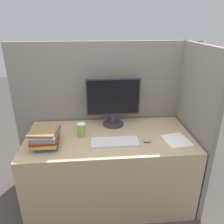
# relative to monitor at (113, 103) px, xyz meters

# --- Properties ---
(cubicle_panel_rear) EXTENTS (1.94, 0.04, 1.54)m
(cubicle_panel_rear) POSITION_rel_monitor_xyz_m (-0.06, 0.18, -0.19)
(cubicle_panel_rear) COLOR gray
(cubicle_panel_rear) RESTS_ON ground_plane
(cubicle_panel_right) EXTENTS (0.04, 0.81, 1.54)m
(cubicle_panel_right) POSITION_rel_monitor_xyz_m (0.75, -0.21, -0.19)
(cubicle_panel_right) COLOR gray
(cubicle_panel_right) RESTS_ON ground_plane
(desk) EXTENTS (1.54, 0.75, 0.73)m
(desk) POSITION_rel_monitor_xyz_m (-0.06, -0.24, -0.60)
(desk) COLOR tan
(desk) RESTS_ON ground_plane
(monitor) EXTENTS (0.54, 0.21, 0.49)m
(monitor) POSITION_rel_monitor_xyz_m (0.00, 0.00, 0.00)
(monitor) COLOR #333338
(monitor) RESTS_ON desk
(keyboard) EXTENTS (0.42, 0.17, 0.02)m
(keyboard) POSITION_rel_monitor_xyz_m (-0.02, -0.37, -0.23)
(keyboard) COLOR silver
(keyboard) RESTS_ON desk
(mouse) EXTENTS (0.07, 0.05, 0.03)m
(mouse) POSITION_rel_monitor_xyz_m (0.27, -0.38, -0.22)
(mouse) COLOR gray
(mouse) RESTS_ON desk
(coffee_cup) EXTENTS (0.08, 0.08, 0.13)m
(coffee_cup) POSITION_rel_monitor_xyz_m (-0.32, -0.22, -0.18)
(coffee_cup) COLOR #8CB247
(coffee_cup) RESTS_ON desk
(book_stack) EXTENTS (0.26, 0.30, 0.15)m
(book_stack) POSITION_rel_monitor_xyz_m (-0.61, -0.36, -0.16)
(book_stack) COLOR #264C8C
(book_stack) RESTS_ON desk
(paper_pile) EXTENTS (0.24, 0.27, 0.02)m
(paper_pile) POSITION_rel_monitor_xyz_m (0.53, -0.40, -0.23)
(paper_pile) COLOR white
(paper_pile) RESTS_ON desk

